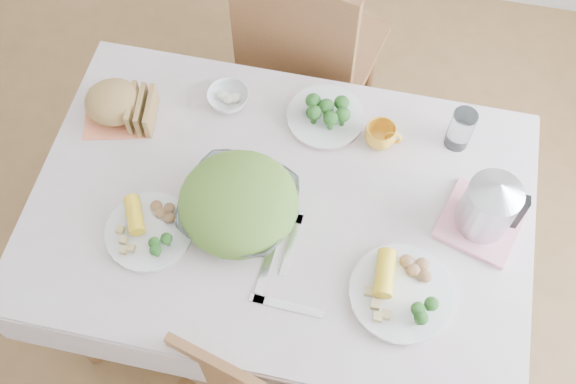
% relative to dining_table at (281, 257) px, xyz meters
% --- Properties ---
extents(floor, '(3.60, 3.60, 0.00)m').
position_rel_dining_table_xyz_m(floor, '(0.00, 0.00, -0.38)').
color(floor, olive).
rests_on(floor, ground).
extents(dining_table, '(1.40, 0.90, 0.75)m').
position_rel_dining_table_xyz_m(dining_table, '(0.00, 0.00, 0.00)').
color(dining_table, brown).
rests_on(dining_table, floor).
extents(tablecloth, '(1.50, 1.00, 0.01)m').
position_rel_dining_table_xyz_m(tablecloth, '(0.00, 0.00, 0.38)').
color(tablecloth, beige).
rests_on(tablecloth, dining_table).
extents(chair_far, '(0.56, 0.56, 1.06)m').
position_rel_dining_table_xyz_m(chair_far, '(-0.05, 0.83, 0.09)').
color(chair_far, brown).
rests_on(chair_far, floor).
extents(salad_bowl, '(0.37, 0.37, 0.08)m').
position_rel_dining_table_xyz_m(salad_bowl, '(-0.11, -0.05, 0.43)').
color(salad_bowl, white).
rests_on(salad_bowl, tablecloth).
extents(dinner_plate_left, '(0.29, 0.29, 0.02)m').
position_rel_dining_table_xyz_m(dinner_plate_left, '(-0.35, -0.17, 0.40)').
color(dinner_plate_left, white).
rests_on(dinner_plate_left, tablecloth).
extents(dinner_plate_right, '(0.37, 0.37, 0.02)m').
position_rel_dining_table_xyz_m(dinner_plate_right, '(0.39, -0.20, 0.40)').
color(dinner_plate_right, white).
rests_on(dinner_plate_right, tablecloth).
extents(broccoli_plate, '(0.31, 0.31, 0.02)m').
position_rel_dining_table_xyz_m(broccoli_plate, '(0.07, 0.34, 0.40)').
color(broccoli_plate, beige).
rests_on(broccoli_plate, tablecloth).
extents(napkin, '(0.25, 0.25, 0.00)m').
position_rel_dining_table_xyz_m(napkin, '(-0.59, 0.22, 0.39)').
color(napkin, '#F48052').
rests_on(napkin, tablecloth).
extents(bread_loaf, '(0.19, 0.18, 0.11)m').
position_rel_dining_table_xyz_m(bread_loaf, '(-0.59, 0.22, 0.45)').
color(bread_loaf, olive).
rests_on(bread_loaf, napkin).
extents(fruit_bowl, '(0.15, 0.15, 0.04)m').
position_rel_dining_table_xyz_m(fruit_bowl, '(-0.25, 0.34, 0.41)').
color(fruit_bowl, white).
rests_on(fruit_bowl, tablecloth).
extents(yellow_mug, '(0.11, 0.11, 0.08)m').
position_rel_dining_table_xyz_m(yellow_mug, '(0.26, 0.29, 0.43)').
color(yellow_mug, gold).
rests_on(yellow_mug, tablecloth).
extents(glass_tumbler, '(0.10, 0.10, 0.15)m').
position_rel_dining_table_xyz_m(glass_tumbler, '(0.49, 0.34, 0.45)').
color(glass_tumbler, white).
rests_on(glass_tumbler, tablecloth).
extents(pink_tray, '(0.28, 0.28, 0.02)m').
position_rel_dining_table_xyz_m(pink_tray, '(0.59, 0.07, 0.40)').
color(pink_tray, pink).
rests_on(pink_tray, tablecloth).
extents(electric_kettle, '(0.17, 0.17, 0.22)m').
position_rel_dining_table_xyz_m(electric_kettle, '(0.59, 0.07, 0.51)').
color(electric_kettle, '#B2B5BA').
rests_on(electric_kettle, pink_tray).
extents(fork_left, '(0.03, 0.20, 0.00)m').
position_rel_dining_table_xyz_m(fork_left, '(0.06, -0.12, 0.39)').
color(fork_left, silver).
rests_on(fork_left, tablecloth).
extents(fork_right, '(0.03, 0.19, 0.00)m').
position_rel_dining_table_xyz_m(fork_right, '(0.00, -0.19, 0.39)').
color(fork_right, silver).
rests_on(fork_right, tablecloth).
extents(knife, '(0.20, 0.03, 0.00)m').
position_rel_dining_table_xyz_m(knife, '(0.09, -0.30, 0.39)').
color(knife, silver).
rests_on(knife, tablecloth).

